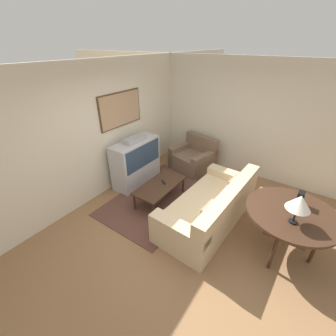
% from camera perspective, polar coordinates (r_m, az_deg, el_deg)
% --- Properties ---
extents(ground_plane, '(12.00, 12.00, 0.00)m').
position_cam_1_polar(ground_plane, '(4.21, 4.28, -15.27)').
color(ground_plane, '#8E6642').
extents(wall_back, '(12.00, 0.10, 2.70)m').
position_cam_1_polar(wall_back, '(4.72, -17.95, 8.25)').
color(wall_back, beige).
rests_on(wall_back, ground_plane).
extents(wall_right, '(0.06, 12.00, 2.70)m').
position_cam_1_polar(wall_right, '(5.67, 18.97, 11.54)').
color(wall_right, beige).
rests_on(wall_right, ground_plane).
extents(area_rug, '(2.49, 1.58, 0.01)m').
position_cam_1_polar(area_rug, '(4.91, -2.21, -7.42)').
color(area_rug, brown).
rests_on(area_rug, ground_plane).
extents(tv, '(1.19, 0.48, 1.14)m').
position_cam_1_polar(tv, '(5.21, -8.07, 1.56)').
color(tv, '#B7B7BC').
rests_on(tv, ground_plane).
extents(couch, '(2.19, 1.09, 0.85)m').
position_cam_1_polar(couch, '(4.23, 10.77, -10.03)').
color(couch, '#CCB289').
rests_on(couch, ground_plane).
extents(armchair, '(1.04, 1.13, 0.83)m').
position_cam_1_polar(armchair, '(5.90, 6.47, 2.43)').
color(armchair, brown).
rests_on(armchair, ground_plane).
extents(coffee_table, '(1.16, 0.57, 0.40)m').
position_cam_1_polar(coffee_table, '(4.62, -2.02, -4.60)').
color(coffee_table, '#3D2619').
rests_on(coffee_table, ground_plane).
extents(console_table, '(1.30, 1.30, 0.79)m').
position_cam_1_polar(console_table, '(3.83, 28.89, -10.46)').
color(console_table, '#3D2619').
rests_on(console_table, ground_plane).
extents(table_lamp, '(0.31, 0.31, 0.45)m').
position_cam_1_polar(table_lamp, '(3.41, 30.42, -7.61)').
color(table_lamp, black).
rests_on(table_lamp, console_table).
extents(mantel_clock, '(0.13, 0.10, 0.23)m').
position_cam_1_polar(mantel_clock, '(3.92, 30.52, -6.70)').
color(mantel_clock, black).
rests_on(mantel_clock, console_table).
extents(remote, '(0.13, 0.16, 0.02)m').
position_cam_1_polar(remote, '(4.66, -1.16, -3.57)').
color(remote, black).
rests_on(remote, coffee_table).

